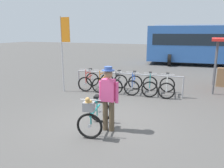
% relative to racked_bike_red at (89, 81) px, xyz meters
% --- Properties ---
extents(ground_plane, '(80.00, 80.00, 0.00)m').
position_rel_racked_bike_red_xyz_m(ground_plane, '(2.20, -3.30, -0.37)').
color(ground_plane, '#514F4C').
extents(bike_rack_rail, '(4.60, 0.36, 0.88)m').
position_rel_racked_bike_red_xyz_m(bike_rack_rail, '(1.86, -0.06, 0.33)').
color(bike_rack_rail, '#99999E').
rests_on(bike_rack_rail, ground).
extents(racked_bike_red, '(0.82, 1.18, 0.97)m').
position_rel_racked_bike_red_xyz_m(racked_bike_red, '(0.00, 0.00, 0.00)').
color(racked_bike_red, black).
rests_on(racked_bike_red, ground).
extents(racked_bike_orange, '(0.71, 1.14, 0.98)m').
position_rel_racked_bike_red_xyz_m(racked_bike_orange, '(0.70, 0.05, 0.00)').
color(racked_bike_orange, black).
rests_on(racked_bike_orange, ground).
extents(racked_bike_black, '(0.79, 1.19, 0.98)m').
position_rel_racked_bike_red_xyz_m(racked_bike_black, '(1.40, 0.09, 0.00)').
color(racked_bike_black, black).
rests_on(racked_bike_black, ground).
extents(racked_bike_blue, '(0.81, 1.19, 0.97)m').
position_rel_racked_bike_red_xyz_m(racked_bike_blue, '(2.10, 0.14, 0.00)').
color(racked_bike_blue, black).
rests_on(racked_bike_blue, ground).
extents(racked_bike_teal, '(0.87, 1.19, 0.97)m').
position_rel_racked_bike_red_xyz_m(racked_bike_teal, '(2.79, 0.18, 0.00)').
color(racked_bike_teal, black).
rests_on(racked_bike_teal, ground).
extents(racked_bike_white, '(0.78, 1.17, 0.97)m').
position_rel_racked_bike_red_xyz_m(racked_bike_white, '(3.49, 0.23, 0.00)').
color(racked_bike_white, black).
rests_on(racked_bike_white, ground).
extents(featured_bicycle, '(0.84, 1.25, 1.09)m').
position_rel_racked_bike_red_xyz_m(featured_bicycle, '(2.23, -3.92, 0.12)').
color(featured_bicycle, black).
rests_on(featured_bicycle, ground).
extents(person_with_featured_bike, '(0.53, 0.32, 1.72)m').
position_rel_racked_bike_red_xyz_m(person_with_featured_bike, '(2.54, -3.69, 0.58)').
color(person_with_featured_bike, brown).
rests_on(person_with_featured_bike, ground).
extents(bus_distant, '(10.20, 4.05, 3.08)m').
position_rel_racked_bike_red_xyz_m(bus_distant, '(5.60, 9.92, 1.37)').
color(bus_distant, '#3366B7').
rests_on(bus_distant, ground).
extents(banner_flag, '(0.45, 0.05, 3.20)m').
position_rel_racked_bike_red_xyz_m(banner_flag, '(-0.69, -0.81, 1.86)').
color(banner_flag, '#B2B2B7').
rests_on(banner_flag, ground).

